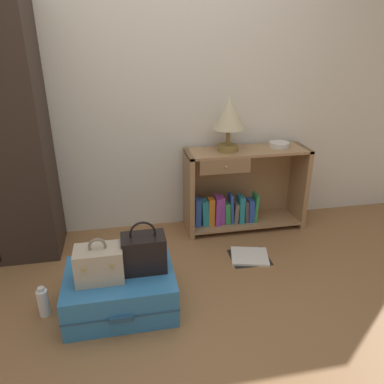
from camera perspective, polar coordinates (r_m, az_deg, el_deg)
name	(u,v)px	position (r m, az deg, el deg)	size (l,w,h in m)	color
ground_plane	(187,339)	(2.28, -0.77, -21.80)	(9.00, 9.00, 0.00)	olive
back_wall	(152,78)	(3.12, -6.15, 17.18)	(6.40, 0.10, 2.60)	silver
bookshelf	(240,191)	(3.29, 7.45, 0.14)	(1.06, 0.35, 0.73)	#A37A51
table_lamp	(229,116)	(3.04, 5.74, 11.71)	(0.26, 0.26, 0.45)	olive
bowl	(279,144)	(3.29, 13.36, 7.18)	(0.17, 0.17, 0.04)	silver
suitcase_large	(121,290)	(2.45, -10.99, -14.70)	(0.68, 0.54, 0.26)	teal
train_case	(99,264)	(2.29, -14.18, -10.74)	(0.28, 0.19, 0.28)	#B7A88E
handbag	(144,252)	(2.32, -7.48, -9.25)	(0.27, 0.17, 0.33)	black
bottle	(43,302)	(2.54, -22.04, -15.55)	(0.07, 0.07, 0.20)	white
open_book_on_floor	(250,257)	(2.98, 8.92, -9.85)	(0.34, 0.32, 0.02)	white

